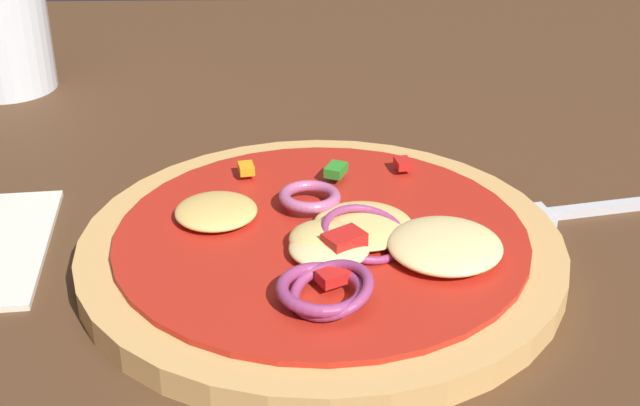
{
  "coord_description": "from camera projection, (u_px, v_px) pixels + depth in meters",
  "views": [
    {
      "loc": [
        -0.03,
        -0.36,
        0.25
      ],
      "look_at": [
        -0.02,
        0.02,
        0.05
      ],
      "focal_mm": 49.93,
      "sensor_mm": 36.0,
      "label": 1
    }
  ],
  "objects": [
    {
      "name": "dining_table",
      "position": [
        361.0,
        289.0,
        0.43
      ],
      "size": [
        1.41,
        0.93,
        0.03
      ],
      "color": "#4C301C",
      "rests_on": "ground"
    },
    {
      "name": "pizza",
      "position": [
        326.0,
        245.0,
        0.41
      ],
      "size": [
        0.23,
        0.23,
        0.03
      ],
      "color": "tan",
      "rests_on": "dining_table"
    },
    {
      "name": "fork",
      "position": [
        607.0,
        208.0,
        0.46
      ],
      "size": [
        0.18,
        0.05,
        0.01
      ],
      "color": "silver",
      "rests_on": "dining_table"
    }
  ]
}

